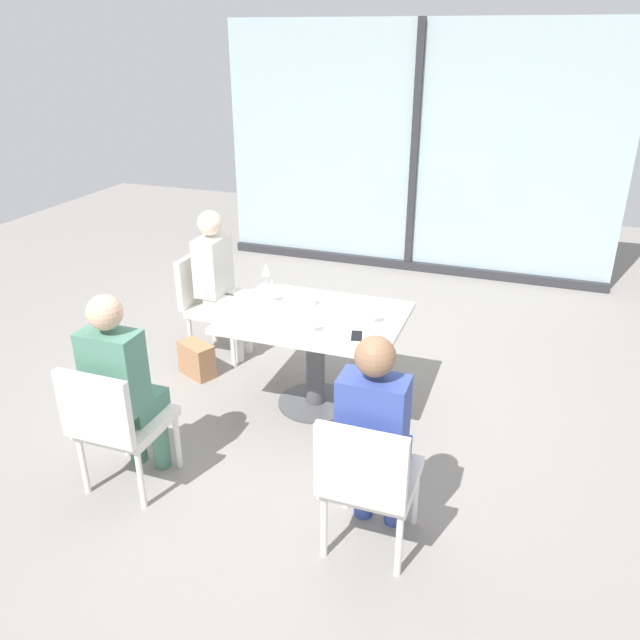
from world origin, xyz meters
TOP-DOWN VIEW (x-y plane):
  - ground_plane at (0.00, 0.00)m, footprint 12.00×12.00m
  - window_wall_backdrop at (0.00, 3.20)m, footprint 4.40×0.10m
  - dining_table_main at (0.00, 0.00)m, footprint 1.24×0.94m
  - chair_far_left at (-1.14, 0.52)m, footprint 0.50×0.46m
  - chair_front_right at (0.76, -1.31)m, footprint 0.46×0.50m
  - chair_front_left at (-0.76, -1.31)m, footprint 0.46×0.50m
  - person_far_left at (-1.03, 0.52)m, footprint 0.39×0.34m
  - person_front_right at (0.76, -1.20)m, footprint 0.34×0.39m
  - person_front_left at (-0.76, -1.20)m, footprint 0.34×0.39m
  - wine_glass_0 at (-0.56, 0.40)m, footprint 0.07×0.07m
  - wine_glass_1 at (-0.38, 0.12)m, footprint 0.07×0.07m
  - wine_glass_2 at (0.43, -0.00)m, footprint 0.07×0.07m
  - wine_glass_3 at (0.08, -0.28)m, footprint 0.07×0.07m
  - coffee_cup at (-0.09, 0.15)m, footprint 0.08×0.08m
  - cell_phone_on_table at (0.37, -0.23)m, footprint 0.10×0.16m
  - handbag_0 at (-1.06, 0.09)m, footprint 0.34×0.27m

SIDE VIEW (x-z plane):
  - ground_plane at x=0.00m, z-range 0.00..0.00m
  - handbag_0 at x=-1.06m, z-range 0.00..0.28m
  - chair_far_left at x=-1.14m, z-range 0.06..0.93m
  - chair_front_right at x=0.76m, z-range 0.06..0.93m
  - chair_front_left at x=-0.76m, z-range 0.06..0.93m
  - dining_table_main at x=0.00m, z-range 0.18..0.91m
  - person_far_left at x=-1.03m, z-range 0.07..1.33m
  - person_front_right at x=0.76m, z-range 0.07..1.33m
  - person_front_left at x=-0.76m, z-range 0.07..1.33m
  - cell_phone_on_table at x=0.37m, z-range 0.73..0.74m
  - coffee_cup at x=-0.09m, z-range 0.73..0.82m
  - wine_glass_0 at x=-0.56m, z-range 0.77..0.95m
  - wine_glass_1 at x=-0.38m, z-range 0.77..0.95m
  - wine_glass_2 at x=0.43m, z-range 0.77..0.95m
  - wine_glass_3 at x=0.08m, z-range 0.77..0.95m
  - window_wall_backdrop at x=0.00m, z-range -0.14..2.56m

